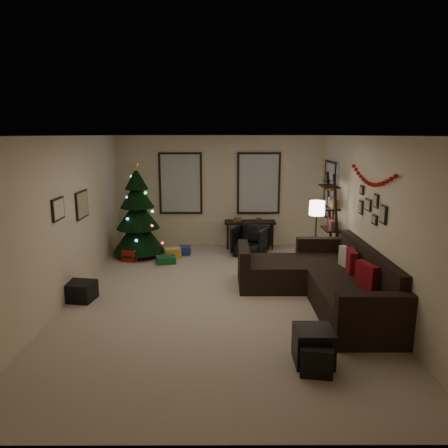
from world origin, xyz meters
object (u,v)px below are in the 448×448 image
at_px(sofa, 326,282).
at_px(christmas_tree, 138,217).
at_px(desk_chair, 250,241).
at_px(desk, 250,224).
at_px(bookshelf, 332,223).

bearing_deg(sofa, christmas_tree, 144.16).
xyz_separation_m(christmas_tree, sofa, (3.63, -2.62, -0.59)).
bearing_deg(desk_chair, desk, 110.68).
xyz_separation_m(sofa, desk, (-1.06, 3.31, 0.27)).
bearing_deg(desk, christmas_tree, -164.86).
bearing_deg(desk_chair, sofa, -44.65).
bearing_deg(sofa, bookshelf, 73.59).
height_order(desk, bookshelf, bookshelf).
distance_m(desk_chair, bookshelf, 1.96).
bearing_deg(christmas_tree, desk_chair, 1.00).
height_order(sofa, bookshelf, bookshelf).
distance_m(christmas_tree, desk, 2.68).
xyz_separation_m(desk_chair, bookshelf, (1.59, -0.95, 0.62)).
height_order(desk_chair, bookshelf, bookshelf).
distance_m(desk, bookshelf, 2.27).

